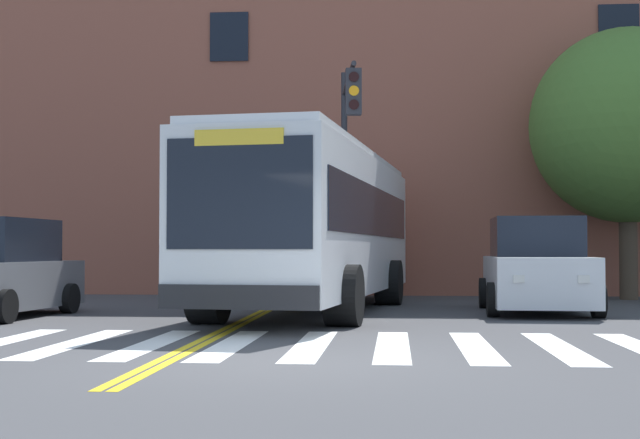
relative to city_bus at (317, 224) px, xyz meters
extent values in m
plane|color=#424244|center=(0.29, -8.21, -1.81)|extent=(120.00, 120.00, 0.00)
cube|color=white|center=(-2.78, -6.48, -1.81)|extent=(0.48, 3.93, 0.01)
cube|color=white|center=(-1.70, -6.49, -1.81)|extent=(0.48, 3.93, 0.01)
cube|color=white|center=(-0.63, -6.50, -1.81)|extent=(0.48, 3.93, 0.01)
cube|color=white|center=(0.45, -6.51, -1.81)|extent=(0.48, 3.93, 0.01)
cube|color=white|center=(1.53, -6.52, -1.81)|extent=(0.48, 3.93, 0.01)
cube|color=white|center=(2.61, -6.52, -1.81)|extent=(0.48, 3.93, 0.01)
cube|color=white|center=(3.69, -6.53, -1.81)|extent=(0.48, 3.93, 0.01)
cube|color=gold|center=(-1.16, 7.49, -1.81)|extent=(0.12, 36.00, 0.01)
cube|color=gold|center=(-1.00, 7.49, -1.81)|extent=(0.12, 36.00, 0.01)
cube|color=white|center=(0.00, 0.03, -0.03)|extent=(3.87, 11.31, 2.75)
cube|color=black|center=(1.24, -0.13, 0.24)|extent=(1.32, 10.12, 0.99)
cube|color=black|center=(-1.23, 0.19, 0.24)|extent=(1.32, 10.12, 0.99)
cube|color=black|center=(-0.71, -5.48, 0.30)|extent=(2.21, 0.31, 1.65)
cube|color=yellow|center=(-0.71, -5.48, 1.12)|extent=(1.35, 0.20, 0.24)
cube|color=#232326|center=(-0.71, -5.51, -1.23)|extent=(2.42, 0.41, 0.36)
cube|color=silver|center=(0.00, 0.03, 1.42)|extent=(3.66, 10.85, 0.16)
cylinder|color=black|center=(0.74, -3.53, -1.30)|extent=(0.69, 1.09, 1.03)
cylinder|color=black|center=(-1.61, -3.23, -1.30)|extent=(0.69, 1.09, 1.03)
cylinder|color=black|center=(1.49, 2.35, -1.30)|extent=(0.69, 1.09, 1.03)
cylinder|color=black|center=(-0.85, 2.65, -1.30)|extent=(0.69, 1.09, 1.03)
cylinder|color=black|center=(-5.12, -3.46, -1.51)|extent=(0.27, 0.62, 0.60)
cylinder|color=black|center=(-4.91, -0.90, -1.51)|extent=(0.27, 0.62, 0.60)
cube|color=white|center=(4.49, -0.02, -1.16)|extent=(2.08, 4.28, 0.95)
cube|color=black|center=(4.49, 0.10, -0.28)|extent=(1.79, 2.09, 0.80)
cube|color=white|center=(4.96, -2.17, -1.06)|extent=(0.20, 0.05, 0.14)
cube|color=white|center=(3.82, -2.12, -1.06)|extent=(0.20, 0.05, 0.14)
cylinder|color=black|center=(5.39, -1.37, -1.48)|extent=(0.25, 0.67, 0.66)
cylinder|color=black|center=(3.46, -1.28, -1.48)|extent=(0.25, 0.67, 0.66)
cylinder|color=black|center=(5.51, 1.23, -1.48)|extent=(0.25, 0.67, 0.66)
cylinder|color=black|center=(3.58, 1.32, -1.48)|extent=(0.25, 0.67, 0.66)
cylinder|color=#28282D|center=(0.36, 4.32, 1.10)|extent=(0.16, 0.16, 5.82)
cylinder|color=#28282D|center=(0.56, 2.48, 3.48)|extent=(0.50, 3.70, 0.11)
cube|color=#28282D|center=(0.74, 0.78, 2.88)|extent=(0.37, 0.31, 1.00)
cylinder|color=black|center=(0.75, 0.63, 3.18)|extent=(0.22, 0.05, 0.22)
cylinder|color=orange|center=(0.75, 0.63, 2.88)|extent=(0.22, 0.05, 0.22)
cylinder|color=black|center=(0.75, 0.63, 2.58)|extent=(0.22, 0.05, 0.22)
cylinder|color=#4C3D2D|center=(7.62, 4.98, -0.64)|extent=(0.46, 0.46, 2.34)
ellipsoid|color=#4C752D|center=(7.62, 4.98, 2.66)|extent=(6.99, 6.96, 5.02)
cube|color=#9E5642|center=(2.40, 10.31, 5.11)|extent=(40.66, 7.61, 13.84)
cube|color=black|center=(-3.02, 6.47, 1.65)|extent=(1.10, 0.06, 1.40)
cube|color=black|center=(7.82, 6.47, 1.65)|extent=(1.10, 0.06, 1.40)
cube|color=black|center=(-3.02, 6.47, 5.52)|extent=(1.10, 0.06, 1.40)
cube|color=black|center=(7.82, 6.47, 5.52)|extent=(1.10, 0.06, 1.40)
camera|label=1|loc=(1.48, -18.37, -0.54)|focal=50.00mm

